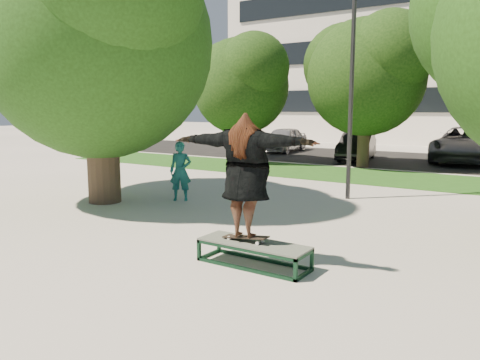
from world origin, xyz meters
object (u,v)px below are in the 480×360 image
Objects in this scene: grind_box at (254,254)px; car_dark at (357,147)px; car_silver_a at (283,139)px; car_grey at (467,145)px; bystander at (181,171)px; tree_left at (98,30)px; lamppost at (352,82)px.

car_dark reaches higher than grind_box.
car_dark is (-3.92, 15.58, 0.46)m from grind_box.
car_grey reaches higher than car_silver_a.
bystander is 14.93m from car_silver_a.
tree_left is 17.15m from car_grey.
car_grey is at bearing 88.19° from grind_box.
tree_left is at bearing -116.07° from car_grey.
tree_left is 1.79× the size of car_dark.
lamppost is 1.54× the size of car_dark.
bystander is at bearing -77.88° from car_silver_a.
lamppost is 11.81m from car_grey.
grind_box is at bearing -87.35° from car_dark.
car_grey is (4.99, 14.22, 0.02)m from bystander.
bystander is at bearing 35.94° from tree_left.
tree_left reaches higher than car_grey.
car_silver_a is (-8.21, 11.50, -2.45)m from lamppost.
car_dark is at bearing -27.73° from car_silver_a.
tree_left is 1.22× the size of car_grey.
lamppost is at bearing -83.06° from car_dark.
car_grey is (4.47, 2.06, 0.16)m from car_dark.
grind_box is 1.13× the size of bystander.
grind_box is 19.80m from car_silver_a.
grind_box is 0.31× the size of car_grey.
tree_left is 4.48× the size of bystander.
tree_left is 4.15m from bystander.
bystander is 0.38× the size of car_silver_a.
grind_box is 0.43× the size of car_silver_a.
bystander is at bearing -103.91° from car_dark.
bystander is at bearing -112.15° from car_grey.
tree_left reaches higher than bystander.
car_silver_a is at bearing 146.43° from car_dark.
car_silver_a is at bearing 125.52° from lamppost.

